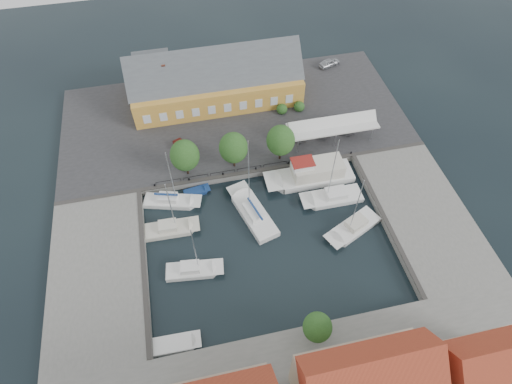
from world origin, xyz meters
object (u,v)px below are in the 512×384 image
(east_boat_b, at_px, (353,228))
(car_red, at_px, (182,148))
(launch_nw, at_px, (197,192))
(east_boat_a, at_px, (333,198))
(west_boat_c, at_px, (193,271))
(trawler, at_px, (313,174))
(center_sailboat, at_px, (253,213))
(west_boat_b, at_px, (171,229))
(warehouse, at_px, (212,82))
(west_boat_a, at_px, (171,202))
(tent_canopy, at_px, (333,126))
(launch_sw, at_px, (176,344))
(car_silver, at_px, (329,63))

(east_boat_b, bearing_deg, car_red, 138.14)
(launch_nw, bearing_deg, east_boat_a, -15.77)
(west_boat_c, bearing_deg, trawler, 31.09)
(center_sailboat, distance_m, west_boat_b, 11.47)
(warehouse, height_order, west_boat_c, warehouse)
(car_red, xyz_separation_m, west_boat_b, (-3.28, -13.76, -1.39))
(car_red, xyz_separation_m, west_boat_a, (-2.78, -9.05, -1.38))
(tent_canopy, height_order, east_boat_a, east_boat_a)
(east_boat_a, bearing_deg, west_boat_b, -178.88)
(launch_sw, height_order, launch_nw, launch_sw)
(tent_canopy, bearing_deg, west_boat_b, -156.73)
(tent_canopy, xyz_separation_m, launch_sw, (-27.38, -27.06, -3.59))
(tent_canopy, bearing_deg, car_silver, 72.25)
(warehouse, xyz_separation_m, tent_canopy, (16.60, -13.86, -0.74))
(west_boat_b, distance_m, launch_nw, 7.22)
(warehouse, bearing_deg, west_boat_c, -103.49)
(center_sailboat, bearing_deg, west_boat_b, -179.11)
(warehouse, relative_size, launch_sw, 5.10)
(east_boat_b, xyz_separation_m, launch_sw, (-25.21, -10.56, -0.17))
(warehouse, xyz_separation_m, west_boat_b, (-9.91, -25.25, -4.17))
(trawler, bearing_deg, east_boat_a, -67.35)
(east_boat_b, bearing_deg, west_boat_c, -175.40)
(launch_sw, bearing_deg, east_boat_a, 33.70)
(tent_canopy, height_order, west_boat_a, west_boat_a)
(center_sailboat, xyz_separation_m, west_boat_c, (-9.28, -7.07, -0.10))
(car_red, bearing_deg, west_boat_c, -116.10)
(tent_canopy, relative_size, west_boat_a, 1.27)
(center_sailboat, relative_size, launch_sw, 2.52)
(car_red, distance_m, trawler, 20.33)
(launch_sw, bearing_deg, trawler, 42.38)
(center_sailboat, bearing_deg, tent_canopy, 36.73)
(warehouse, height_order, east_boat_b, east_boat_b)
(west_boat_c, relative_size, launch_nw, 2.53)
(car_red, distance_m, west_boat_a, 9.56)
(warehouse, height_order, east_boat_a, east_boat_a)
(car_silver, bearing_deg, car_red, 100.34)
(center_sailboat, height_order, east_boat_b, center_sailboat)
(car_red, height_order, center_sailboat, center_sailboat)
(launch_sw, bearing_deg, warehouse, 75.24)
(west_boat_b, xyz_separation_m, launch_sw, (-0.88, -15.66, -0.17))
(west_boat_b, distance_m, launch_sw, 15.69)
(trawler, height_order, west_boat_a, west_boat_a)
(west_boat_a, bearing_deg, car_red, 72.91)
(car_red, bearing_deg, east_boat_a, -56.70)
(west_boat_c, bearing_deg, center_sailboat, 37.29)
(launch_nw, bearing_deg, east_boat_b, -28.58)
(car_silver, relative_size, west_boat_a, 0.38)
(trawler, bearing_deg, west_boat_b, -167.53)
(car_red, height_order, east_boat_a, east_boat_a)
(car_silver, relative_size, trawler, 0.31)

